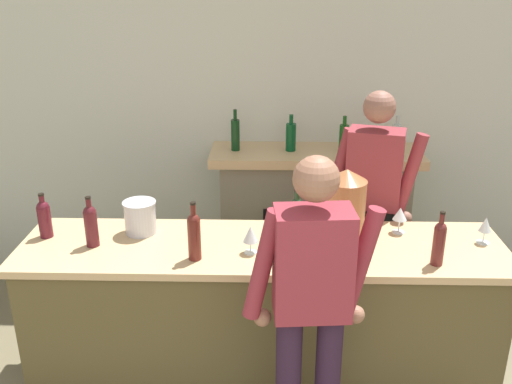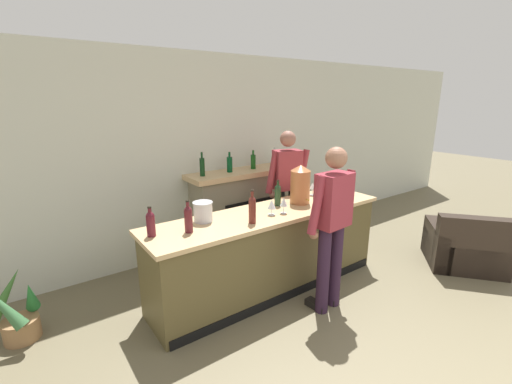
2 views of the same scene
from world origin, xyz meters
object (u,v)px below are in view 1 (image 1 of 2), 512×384
Objects in this scene: wine_glass_near_bucket at (250,235)px; wine_bottle_riesling_slim at (44,217)px; copper_dispenser at (345,207)px; ice_bucket_steel at (140,217)px; wine_glass_by_dispenser at (400,215)px; fireplace_stone at (313,218)px; person_customer at (311,308)px; wine_glass_back_row at (275,236)px; wine_glass_front_left at (485,226)px; wine_bottle_port_short at (91,224)px; wine_bottle_rose_blush at (194,234)px; person_bartender at (372,205)px; wine_bottle_chardonnay_pale at (296,216)px; wine_bottle_burgundy_dark at (439,241)px.

wine_bottle_riesling_slim is at bearing 171.61° from wine_glass_near_bucket.
copper_dispenser reaches higher than ice_bucket_steel.
wine_bottle_riesling_slim reaches higher than wine_glass_by_dispenser.
person_customer is at bearing -94.63° from fireplace_stone.
wine_glass_back_row is 0.84m from wine_glass_by_dispenser.
wine_glass_near_bucket is (-1.38, -0.16, 0.00)m from wine_glass_front_left.
wine_bottle_rose_blush is at bearing -13.54° from wine_bottle_port_short.
wine_glass_by_dispenser is at bearing 23.19° from wine_glass_back_row.
wine_bottle_port_short is (-1.48, -0.07, -0.09)m from copper_dispenser.
fireplace_stone is 8.98× the size of wine_glass_back_row.
person_bartender is 5.08× the size of wine_bottle_rose_blush.
wine_bottle_chardonnay_pale reaches higher than wine_bottle_riesling_slim.
wine_bottle_chardonnay_pale is at bearing 27.66° from wine_bottle_rose_blush.
wine_bottle_burgundy_dark is 1.34m from wine_bottle_rose_blush.
wine_bottle_chardonnay_pale is (1.20, 0.15, -0.00)m from wine_bottle_port_short.
wine_bottle_port_short is at bearing 166.46° from wine_bottle_rose_blush.
person_bartender reaches higher than wine_glass_back_row.
wine_glass_by_dispenser is at bearing 22.34° from copper_dispenser.
wine_glass_back_row is at bearing -156.08° from copper_dispenser.
wine_glass_back_row is (1.39, -0.22, -0.00)m from wine_bottle_riesling_slim.
wine_bottle_port_short is 1.08m from wine_glass_back_row.
wine_glass_near_bucket is (-0.46, -1.29, 0.47)m from fireplace_stone.
wine_bottle_port_short is at bearing 174.28° from wine_glass_back_row.
copper_dispenser reaches higher than wine_bottle_burgundy_dark.
wine_bottle_chardonnay_pale is at bearing -100.14° from fireplace_stone.
wine_bottle_port_short reaches higher than wine_glass_near_bucket.
copper_dispenser reaches higher than wine_glass_by_dispenser.
wine_bottle_port_short is 2.31m from wine_glass_front_left.
wine_glass_back_row is (1.07, -0.11, -0.01)m from wine_bottle_port_short.
copper_dispenser is (0.24, 0.72, 0.23)m from person_customer.
ice_bucket_steel reaches higher than wine_glass_near_bucket.
fireplace_stone is at bearing 70.34° from wine_glass_near_bucket.
person_bartender is 5.53× the size of wine_bottle_burgundy_dark.
wine_bottle_burgundy_dark is 2.30m from wine_bottle_riesling_slim.
wine_bottle_burgundy_dark reaches higher than wine_bottle_chardonnay_pale.
copper_dispenser reaches higher than wine_bottle_chardonnay_pale.
wine_glass_by_dispenser is at bearing 2.91° from wine_bottle_riesling_slim.
wine_bottle_chardonnay_pale reaches higher than wine_glass_back_row.
wine_bottle_riesling_slim is 1.67× the size of wine_glass_front_left.
fireplace_stone is at bearing 41.10° from wine_bottle_port_short.
person_customer is at bearing -38.86° from wine_bottle_rose_blush.
wine_bottle_burgundy_dark reaches higher than wine_glass_near_bucket.
person_customer reaches higher than wine_bottle_burgundy_dark.
wine_bottle_burgundy_dark is 0.92× the size of wine_bottle_rose_blush.
wine_glass_by_dispenser is (0.36, 0.15, -0.11)m from copper_dispenser.
wine_bottle_chardonnay_pale reaches higher than wine_glass_by_dispenser.
fireplace_stone is 1.90m from person_customer.
wine_bottle_rose_blush is at bearing -163.00° from wine_glass_by_dispenser.
fireplace_stone is 1.53m from wine_glass_front_left.
wine_bottle_burgundy_dark is 1.97m from wine_bottle_port_short.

